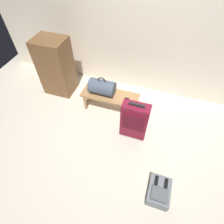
% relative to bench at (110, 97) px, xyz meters
% --- Properties ---
extents(ground_plane, '(6.60, 6.60, 0.00)m').
position_rel_bench_xyz_m(ground_plane, '(0.44, -0.76, -0.32)').
color(ground_plane, beige).
extents(back_wall, '(6.00, 0.10, 2.80)m').
position_rel_bench_xyz_m(back_wall, '(0.44, 0.84, 1.08)').
color(back_wall, silver).
rests_on(back_wall, ground).
extents(bench, '(1.00, 0.36, 0.38)m').
position_rel_bench_xyz_m(bench, '(0.00, 0.00, 0.00)').
color(bench, '#A87A4C').
rests_on(bench, ground).
extents(duffel_bag_slate, '(0.44, 0.26, 0.34)m').
position_rel_bench_xyz_m(duffel_bag_slate, '(-0.14, -0.00, 0.19)').
color(duffel_bag_slate, '#475160').
rests_on(duffel_bag_slate, bench).
extents(cell_phone, '(0.07, 0.14, 0.01)m').
position_rel_bench_xyz_m(cell_phone, '(0.31, -0.06, 0.06)').
color(cell_phone, '#191E4C').
rests_on(cell_phone, bench).
extents(suitcase_upright_burgundy, '(0.41, 0.21, 0.75)m').
position_rel_bench_xyz_m(suitcase_upright_burgundy, '(0.54, -0.43, 0.06)').
color(suitcase_upright_burgundy, maroon).
rests_on(suitcase_upright_burgundy, ground).
extents(backpack_grey, '(0.28, 0.38, 0.21)m').
position_rel_bench_xyz_m(backpack_grey, '(1.10, -1.25, -0.23)').
color(backpack_grey, slate).
rests_on(backpack_grey, ground).
extents(side_cabinet, '(0.56, 0.44, 1.10)m').
position_rel_bench_xyz_m(side_cabinet, '(-1.14, 0.21, 0.23)').
color(side_cabinet, brown).
rests_on(side_cabinet, ground).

